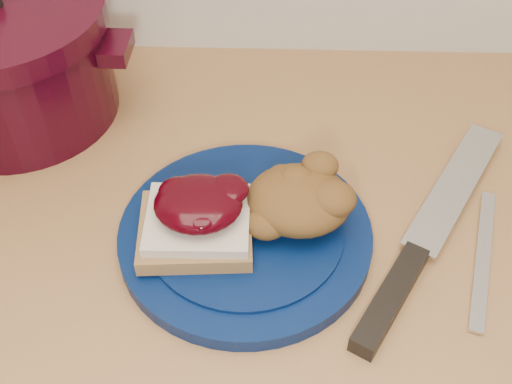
{
  "coord_description": "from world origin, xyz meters",
  "views": [
    {
      "loc": [
        0.04,
        1.05,
        1.4
      ],
      "look_at": [
        0.03,
        1.48,
        0.95
      ],
      "focal_mm": 45.0,
      "sensor_mm": 36.0,
      "label": 1
    }
  ],
  "objects_px": {
    "plate": "(245,235)",
    "butter_knife": "(483,256)",
    "chef_knife": "(410,264)",
    "dutch_oven": "(8,60)"
  },
  "relations": [
    {
      "from": "chef_knife",
      "to": "dutch_oven",
      "type": "bearing_deg",
      "value": 92.58
    },
    {
      "from": "plate",
      "to": "butter_knife",
      "type": "relative_size",
      "value": 1.41
    },
    {
      "from": "plate",
      "to": "butter_knife",
      "type": "distance_m",
      "value": 0.23
    },
    {
      "from": "dutch_oven",
      "to": "chef_knife",
      "type": "bearing_deg",
      "value": -27.76
    },
    {
      "from": "dutch_oven",
      "to": "butter_knife",
      "type": "bearing_deg",
      "value": -22.68
    },
    {
      "from": "butter_knife",
      "to": "chef_knife",
      "type": "bearing_deg",
      "value": 118.42
    },
    {
      "from": "chef_knife",
      "to": "dutch_oven",
      "type": "height_order",
      "value": "dutch_oven"
    },
    {
      "from": "plate",
      "to": "butter_knife",
      "type": "xyz_separation_m",
      "value": [
        0.23,
        -0.02,
        -0.0
      ]
    },
    {
      "from": "chef_knife",
      "to": "butter_knife",
      "type": "relative_size",
      "value": 1.73
    },
    {
      "from": "plate",
      "to": "chef_knife",
      "type": "relative_size",
      "value": 0.82
    }
  ]
}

